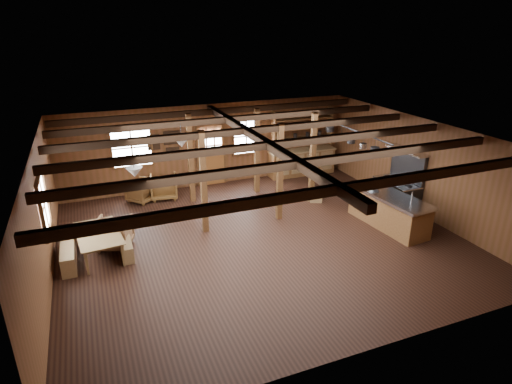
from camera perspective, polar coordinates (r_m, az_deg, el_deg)
room at (r=10.74m, az=0.60°, el=0.33°), size 10.04×9.04×2.84m
ceiling_joists at (r=10.50m, az=0.25°, el=7.17°), size 9.80×8.82×0.18m
timber_posts at (r=12.74m, az=-0.82°, el=3.81°), size 3.95×2.35×2.80m
back_door at (r=14.89m, az=-6.00°, el=4.26°), size 1.02×0.08×2.15m
window_back_left at (r=14.24m, az=-16.25°, el=5.72°), size 1.32×0.06×1.32m
window_back_right at (r=15.09m, az=-1.33°, el=7.45°), size 1.02×0.06×1.32m
window_left at (r=10.48m, az=-26.52°, el=-1.46°), size 0.14×1.24×1.32m
notice_boards at (r=14.36m, az=-11.90°, el=6.42°), size 1.08×0.03×0.90m
back_counter at (r=15.97m, az=6.11°, el=4.42°), size 2.55×0.60×2.45m
pendant_lamps at (r=10.80m, az=-12.61°, el=4.70°), size 1.86×2.36×0.66m
pot_rack at (r=12.15m, az=13.16°, el=6.71°), size 0.31×3.00×0.46m
kitchen_island at (r=12.39m, az=17.24°, el=-2.31°), size 1.11×2.57×1.20m
step_stool at (r=13.67m, az=8.04°, el=-0.59°), size 0.48×0.42×0.35m
commercial_range at (r=13.63m, az=18.40°, el=0.33°), size 0.78×1.49×1.84m
dining_table at (r=11.11m, az=-19.93°, el=-6.51°), size 1.12×1.82×0.61m
bench_wall at (r=11.17m, az=-23.72°, el=-7.37°), size 0.31×1.66×0.46m
bench_aisle at (r=11.17m, az=-17.07°, el=-6.60°), size 0.27×1.45×0.40m
armchair_a at (r=14.00m, az=-15.04°, el=0.17°), size 1.07×1.08×0.71m
armchair_b at (r=14.08m, az=-12.20°, el=0.71°), size 0.95×0.97×0.77m
armchair_c at (r=11.36m, az=-18.43°, el=-5.22°), size 1.07×1.08×0.77m
counter_pot at (r=12.67m, az=15.34°, el=1.15°), size 0.30×0.30×0.18m
bowl at (r=12.48m, az=15.48°, el=0.53°), size 0.35×0.35×0.07m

